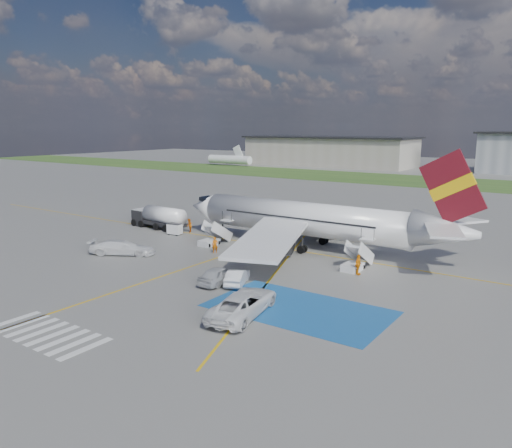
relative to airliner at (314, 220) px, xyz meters
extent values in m
plane|color=#60605E|center=(-1.51, -14.00, -3.39)|extent=(400.00, 400.00, 0.00)
cube|color=#2D4C1E|center=(-1.51, 81.00, -3.39)|extent=(400.00, 30.00, 0.01)
cube|color=gold|center=(-1.51, -2.00, -3.39)|extent=(120.00, 0.20, 0.01)
cube|color=gold|center=(-6.51, -24.00, -3.39)|extent=(0.20, 60.00, 0.01)
cube|color=gold|center=(-1.51, -2.00, -3.39)|extent=(20.71, 56.45, 0.01)
cube|color=#185090|center=(8.49, -18.00, -3.39)|extent=(14.00, 8.00, 0.01)
cube|color=silver|center=(-7.51, -32.00, -3.39)|extent=(0.60, 4.00, 0.01)
cube|color=silver|center=(-6.31, -32.00, -3.39)|extent=(0.60, 4.00, 0.01)
cube|color=silver|center=(-5.11, -32.00, -3.39)|extent=(0.60, 4.00, 0.01)
cube|color=silver|center=(-3.91, -32.00, -3.39)|extent=(0.60, 4.00, 0.01)
cube|color=silver|center=(-2.71, -32.00, -3.39)|extent=(0.60, 4.00, 0.01)
cube|color=silver|center=(-1.51, -32.00, -3.39)|extent=(0.60, 4.00, 0.01)
cube|color=silver|center=(-0.31, -32.00, -3.39)|extent=(0.60, 4.00, 0.01)
cube|color=silver|center=(0.89, -32.00, -3.39)|extent=(0.60, 4.00, 0.01)
cube|color=gray|center=(-56.51, 116.00, 1.61)|extent=(60.00, 22.00, 10.00)
cylinder|color=silver|center=(-1.51, 0.00, 0.01)|extent=(26.00, 3.90, 3.90)
cone|color=silver|center=(-16.51, 0.00, 0.01)|extent=(4.00, 3.90, 3.90)
cube|color=black|center=(-15.91, 0.00, 1.06)|extent=(1.67, 1.90, 0.82)
cone|color=silver|center=(14.69, 0.00, 0.41)|extent=(6.50, 3.90, 3.90)
cube|color=silver|center=(-0.51, -8.50, -0.59)|extent=(9.86, 15.95, 1.40)
cube|color=silver|center=(-0.51, 8.50, -0.59)|extent=(9.86, 15.95, 1.40)
cylinder|color=#38383A|center=(-1.51, -5.60, -1.99)|extent=(3.40, 2.10, 2.10)
cylinder|color=#38383A|center=(-1.51, 5.60, -1.99)|extent=(3.40, 2.10, 2.10)
cube|color=maroon|center=(14.99, 0.00, 4.81)|extent=(6.62, 0.30, 7.45)
cube|color=yellow|center=(14.99, 0.00, 4.81)|extent=(4.36, 0.40, 3.08)
cube|color=silver|center=(15.29, -3.20, 1.11)|extent=(4.73, 5.95, 0.49)
cube|color=silver|center=(15.29, 3.20, 1.11)|extent=(4.73, 5.95, 0.49)
cube|color=black|center=(-1.51, -1.96, 0.36)|extent=(19.50, 0.04, 0.18)
cube|color=black|center=(-1.51, 1.96, 0.36)|extent=(19.50, 0.04, 0.18)
cube|color=silver|center=(-11.01, -4.15, -1.94)|extent=(1.40, 3.73, 2.32)
cube|color=silver|center=(-11.01, -2.25, -0.89)|extent=(1.40, 1.00, 0.12)
cylinder|color=black|center=(-11.71, -2.25, -0.34)|extent=(0.06, 0.06, 1.10)
cylinder|color=black|center=(-10.31, -2.25, -0.34)|extent=(0.06, 0.06, 1.10)
cube|color=silver|center=(-11.01, -5.75, -3.04)|extent=(1.60, 2.40, 0.70)
cube|color=silver|center=(7.49, -4.15, -1.94)|extent=(1.40, 3.73, 2.32)
cube|color=silver|center=(7.49, -2.25, -0.89)|extent=(1.40, 1.00, 0.12)
cylinder|color=black|center=(6.79, -2.25, -0.34)|extent=(0.06, 0.06, 1.10)
cylinder|color=black|center=(8.19, -2.25, -0.34)|extent=(0.06, 0.06, 1.10)
cube|color=silver|center=(7.49, -5.75, -3.04)|extent=(1.60, 2.40, 0.70)
cube|color=black|center=(-26.81, -1.71, -2.26)|extent=(2.40, 2.40, 2.27)
cylinder|color=silver|center=(-22.18, -1.98, -1.42)|extent=(6.83, 2.66, 2.27)
cube|color=black|center=(-22.18, -1.98, -2.55)|extent=(6.83, 2.66, 0.49)
cube|color=silver|center=(-18.54, -3.77, -2.61)|extent=(1.96, 1.33, 1.28)
cube|color=black|center=(-18.54, -3.77, -1.93)|extent=(1.86, 1.23, 0.11)
imported|color=#B0B2B8|center=(-0.71, -16.60, -2.60)|extent=(2.32, 4.83, 1.59)
imported|color=#B4B6BB|center=(0.83, -15.82, -2.69)|extent=(3.11, 4.51, 1.41)
imported|color=silver|center=(5.63, -21.40, -2.21)|extent=(4.16, 6.77, 2.36)
imported|color=silver|center=(-16.07, -14.60, -2.32)|extent=(5.85, 4.55, 2.14)
imported|color=orange|center=(-8.02, -8.21, -2.47)|extent=(0.79, 0.78, 1.84)
imported|color=#DA630B|center=(-18.01, -1.55, -2.47)|extent=(1.12, 1.14, 1.85)
imported|color=orange|center=(8.52, -6.81, -2.40)|extent=(0.50, 1.17, 1.98)
camera|label=1|loc=(26.86, -50.12, 10.57)|focal=35.00mm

